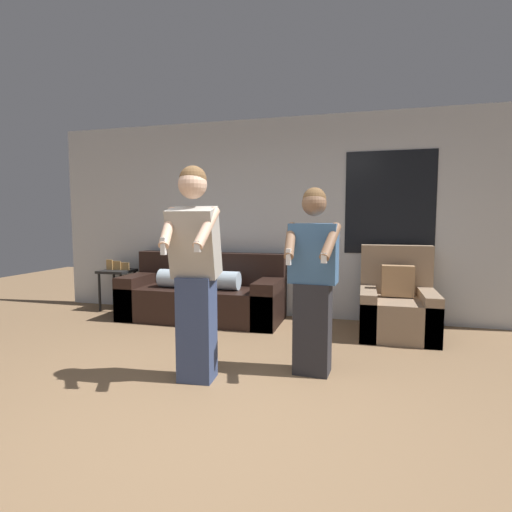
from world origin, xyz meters
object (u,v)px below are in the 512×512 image
person_left (195,271)px  person_right (313,281)px  couch (203,296)px  side_table (117,276)px  armchair (397,307)px

person_left → person_right: size_ratio=1.10×
couch → person_right: size_ratio=1.33×
couch → side_table: bearing=172.4°
armchair → person_right: 1.73m
armchair → person_right: size_ratio=0.64×
person_left → couch: bearing=110.9°
armchair → person_left: 2.61m
couch → side_table: couch is taller
side_table → person_left: person_left is taller
person_right → person_left: bearing=-155.2°
couch → armchair: bearing=-1.8°
armchair → person_right: person_right is taller
couch → side_table: size_ratio=2.87×
person_left → person_right: person_left is taller
couch → person_left: bearing=-69.1°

